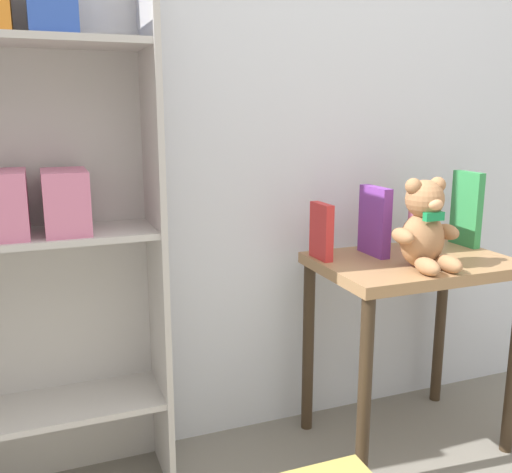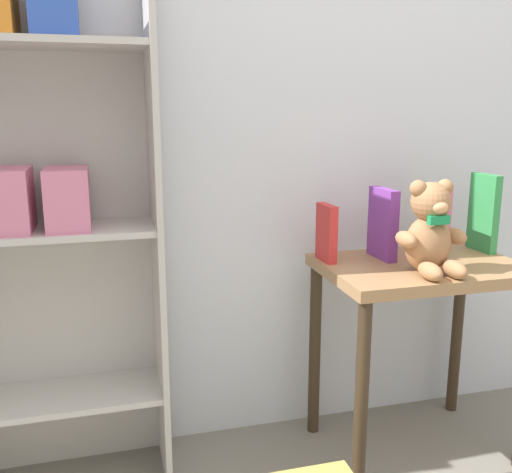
# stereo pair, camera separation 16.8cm
# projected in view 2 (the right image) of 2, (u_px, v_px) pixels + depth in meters

# --- Properties ---
(wall_back) EXTENTS (4.80, 0.06, 2.50)m
(wall_back) POSITION_uv_depth(u_px,v_px,m) (322.00, 70.00, 1.89)
(wall_back) COLOR silver
(wall_back) RESTS_ON ground_plane
(bookshelf_side) EXTENTS (0.65, 0.26, 1.58)m
(bookshelf_side) POSITION_uv_depth(u_px,v_px,m) (40.00, 193.00, 1.60)
(bookshelf_side) COLOR #BCB7B2
(bookshelf_side) RESTS_ON ground_plane
(display_table) EXTENTS (0.62, 0.43, 0.65)m
(display_table) POSITION_uv_depth(u_px,v_px,m) (420.00, 297.00, 1.82)
(display_table) COLOR #9E754C
(display_table) RESTS_ON ground_plane
(teddy_bear) EXTENTS (0.21, 0.19, 0.28)m
(teddy_bear) POSITION_uv_depth(u_px,v_px,m) (431.00, 231.00, 1.67)
(teddy_bear) COLOR #A8754C
(teddy_bear) RESTS_ON display_table
(book_standing_red) EXTENTS (0.03, 0.11, 0.18)m
(book_standing_red) POSITION_uv_depth(u_px,v_px,m) (326.00, 233.00, 1.81)
(book_standing_red) COLOR red
(book_standing_red) RESTS_ON display_table
(book_standing_purple) EXTENTS (0.04, 0.14, 0.23)m
(book_standing_purple) POSITION_uv_depth(u_px,v_px,m) (383.00, 224.00, 1.84)
(book_standing_purple) COLOR purple
(book_standing_purple) RESTS_ON display_table
(book_standing_pink) EXTENTS (0.04, 0.12, 0.23)m
(book_standing_pink) POSITION_uv_depth(u_px,v_px,m) (436.00, 221.00, 1.88)
(book_standing_pink) COLOR #D17093
(book_standing_pink) RESTS_ON display_table
(book_standing_green) EXTENTS (0.03, 0.13, 0.26)m
(book_standing_green) POSITION_uv_depth(u_px,v_px,m) (484.00, 213.00, 1.93)
(book_standing_green) COLOR #33934C
(book_standing_green) RESTS_ON display_table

